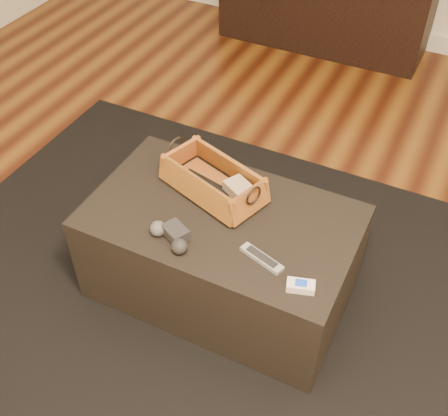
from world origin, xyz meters
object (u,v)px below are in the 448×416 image
at_px(wicker_basket, 213,181).
at_px(ottoman, 222,253).
at_px(tv_remote, 207,185).
at_px(media_cabinet, 325,5).
at_px(cream_gadget, 301,286).
at_px(game_controller, 171,235).
at_px(silver_remote, 262,258).

bearing_deg(wicker_basket, ottoman, -50.32).
bearing_deg(tv_remote, media_cabinet, 108.94).
xyz_separation_m(tv_remote, wicker_basket, (0.02, 0.01, 0.02)).
relative_size(media_cabinet, tv_remote, 6.31).
bearing_deg(cream_gadget, tv_remote, 149.46).
distance_m(game_controller, cream_gadget, 0.48).
distance_m(ottoman, silver_remote, 0.34).
height_order(silver_remote, cream_gadget, cream_gadget).
height_order(wicker_basket, game_controller, wicker_basket).
xyz_separation_m(media_cabinet, wicker_basket, (0.26, -2.15, 0.21)).
bearing_deg(media_cabinet, tv_remote, -83.78).
xyz_separation_m(wicker_basket, cream_gadget, (0.47, -0.30, -0.03)).
relative_size(wicker_basket, cream_gadget, 4.53).
distance_m(tv_remote, game_controller, 0.29).
distance_m(ottoman, game_controller, 0.32).
bearing_deg(tv_remote, game_controller, -74.64).
bearing_deg(silver_remote, ottoman, 148.22).
xyz_separation_m(tv_remote, cream_gadget, (0.49, -0.29, -0.01)).
xyz_separation_m(media_cabinet, ottoman, (0.35, -2.26, -0.05)).
height_order(ottoman, wicker_basket, wicker_basket).
bearing_deg(media_cabinet, game_controller, -84.20).
bearing_deg(cream_gadget, silver_remote, 160.23).
xyz_separation_m(media_cabinet, tv_remote, (0.24, -2.16, 0.19)).
height_order(media_cabinet, cream_gadget, media_cabinet).
bearing_deg(game_controller, media_cabinet, 95.80).
height_order(tv_remote, silver_remote, tv_remote).
bearing_deg(tv_remote, silver_remote, -22.37).
relative_size(wicker_basket, game_controller, 2.47).
relative_size(media_cabinet, wicker_basket, 3.01).
bearing_deg(media_cabinet, wicker_basket, -83.11).
distance_m(tv_remote, cream_gadget, 0.57).
relative_size(game_controller, cream_gadget, 1.83).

